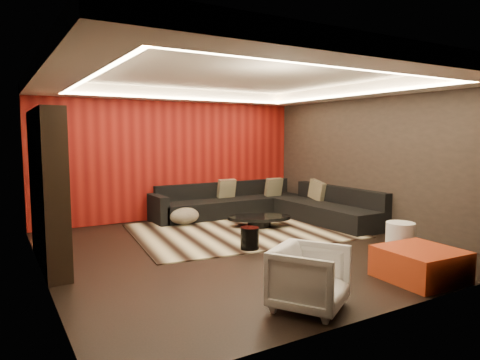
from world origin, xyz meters
TOP-DOWN VIEW (x-y plane):
  - floor at (0.00, 0.00)m, footprint 6.00×6.00m
  - ceiling at (0.00, 0.00)m, footprint 6.00×6.00m
  - wall_back at (0.00, 3.01)m, footprint 6.00×0.02m
  - wall_left at (-3.01, 0.00)m, footprint 0.02×6.00m
  - wall_right at (3.01, 0.00)m, footprint 0.02×6.00m
  - red_feature_wall at (0.00, 2.97)m, footprint 5.98×0.05m
  - soffit_back at (0.00, 2.70)m, footprint 6.00×0.60m
  - soffit_front at (0.00, -2.70)m, footprint 6.00×0.60m
  - soffit_left at (-2.70, 0.00)m, footprint 0.60×4.80m
  - soffit_right at (2.70, 0.00)m, footprint 0.60×4.80m
  - cove_back at (0.00, 2.36)m, footprint 4.80×0.08m
  - cove_front at (0.00, -2.36)m, footprint 4.80×0.08m
  - cove_left at (-2.36, 0.00)m, footprint 0.08×4.80m
  - cove_right at (2.36, 0.00)m, footprint 0.08×4.80m
  - tv_surround at (-2.85, 0.60)m, footprint 0.30×2.00m
  - tv_screen at (-2.69, 0.60)m, footprint 0.04×1.30m
  - tv_shelf at (-2.69, 0.60)m, footprint 0.04×1.60m
  - rug at (0.59, 1.05)m, footprint 4.30×3.41m
  - coffee_table at (1.07, 1.15)m, footprint 1.67×1.67m
  - drum_stool at (0.01, -0.20)m, footprint 0.39×0.39m
  - striped_pouf at (-0.14, 2.15)m, footprint 0.79×0.79m
  - white_side_table at (1.76, -1.69)m, footprint 0.44×0.44m
  - orange_ottoman at (1.15, -2.50)m, footprint 0.95×0.95m
  - armchair at (-0.67, -2.50)m, footprint 1.00×1.01m
  - sectional_sofa at (1.73, 1.86)m, footprint 3.65×3.50m
  - throw_pillows at (2.06, 2.13)m, footprint 1.84×1.68m

SIDE VIEW (x-z plane):
  - floor at x=0.00m, z-range -0.02..0.00m
  - rug at x=0.59m, z-range 0.00..0.02m
  - coffee_table at x=1.07m, z-range 0.02..0.23m
  - drum_stool at x=0.01m, z-range 0.02..0.37m
  - striped_pouf at x=-0.14m, z-range 0.02..0.37m
  - orange_ottoman at x=1.15m, z-range 0.00..0.40m
  - sectional_sofa at x=1.73m, z-range -0.11..0.64m
  - white_side_table at x=1.76m, z-range 0.00..0.53m
  - armchair at x=-0.67m, z-range 0.00..0.68m
  - throw_pillows at x=2.06m, z-range 0.37..0.87m
  - tv_shelf at x=-2.69m, z-range 0.68..0.72m
  - tv_surround at x=-2.85m, z-range 0.00..2.20m
  - wall_back at x=0.00m, z-range 0.00..2.80m
  - wall_left at x=-3.01m, z-range 0.00..2.80m
  - wall_right at x=3.01m, z-range 0.00..2.80m
  - red_feature_wall at x=0.00m, z-range 0.01..2.79m
  - tv_screen at x=-2.69m, z-range 1.05..1.85m
  - cove_back at x=0.00m, z-range 2.58..2.62m
  - cove_front at x=0.00m, z-range 2.58..2.62m
  - cove_left at x=-2.36m, z-range 2.58..2.62m
  - cove_right at x=2.36m, z-range 2.58..2.62m
  - soffit_back at x=0.00m, z-range 2.58..2.80m
  - soffit_front at x=0.00m, z-range 2.58..2.80m
  - soffit_left at x=-2.70m, z-range 2.58..2.80m
  - soffit_right at x=2.70m, z-range 2.58..2.80m
  - ceiling at x=0.00m, z-range 2.80..2.82m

